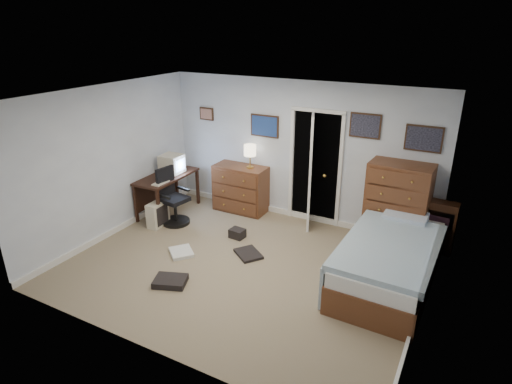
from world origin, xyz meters
TOP-DOWN VIEW (x-y plane):
  - floor at (0.00, 0.00)m, footprint 5.00×4.00m
  - computer_desk at (-2.29, 1.03)m, footprint 0.63×1.31m
  - crt_monitor at (-2.18, 1.18)m, footprint 0.40×0.37m
  - keyboard at (-2.02, 0.68)m, footprint 0.16×0.40m
  - pc_tower at (-2.00, 0.48)m, footprint 0.22×0.42m
  - office_chair at (-1.84, 0.72)m, footprint 0.56×0.56m
  - media_stack at (-2.32, 2.11)m, footprint 0.16×0.16m
  - low_dresser at (-1.04, 1.77)m, footprint 1.00×0.50m
  - table_lamp at (-0.84, 1.78)m, footprint 0.22×0.22m
  - doorway at (0.35, 2.27)m, footprint 0.96×1.12m
  - tall_dresser at (1.83, 1.75)m, footprint 0.97×0.60m
  - headboard_bookcase at (2.25, 1.86)m, footprint 0.94×0.29m
  - bed at (1.98, 0.58)m, footprint 1.25×2.25m
  - wall_posters at (0.57, 1.98)m, footprint 4.38×0.04m
  - floor_clutter at (-0.59, -0.13)m, footprint 1.48×1.97m

SIDE VIEW (x-z plane):
  - floor at x=0.00m, z-range -0.02..0.00m
  - floor_clutter at x=-0.59m, z-range -0.03..0.12m
  - pc_tower at x=-2.00m, z-range 0.00..0.45m
  - bed at x=1.98m, z-range -0.02..0.71m
  - media_stack at x=-2.32m, z-range 0.00..0.75m
  - office_chair at x=-1.84m, z-range -0.12..0.90m
  - headboard_bookcase at x=2.25m, z-range 0.03..0.86m
  - low_dresser at x=-1.04m, z-range 0.00..0.89m
  - computer_desk at x=-2.29m, z-range 0.20..0.95m
  - tall_dresser at x=1.83m, z-range 0.00..1.39m
  - keyboard at x=-2.02m, z-range 0.74..0.77m
  - crt_monitor at x=-2.18m, z-range 0.75..1.11m
  - doorway at x=0.35m, z-range -0.02..2.03m
  - table_lamp at x=-0.84m, z-range 0.99..1.42m
  - wall_posters at x=0.57m, z-range 1.45..2.05m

